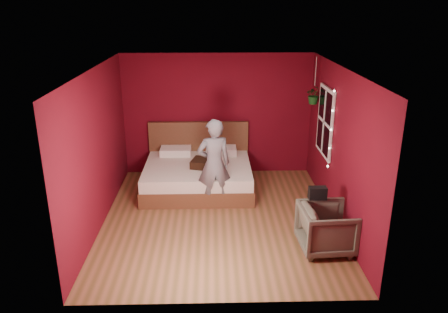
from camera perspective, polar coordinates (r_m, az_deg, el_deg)
floor at (r=7.72m, az=-0.59°, el=-8.14°), size 4.50×4.50×0.00m
room_walls at (r=7.09m, az=-0.64°, el=3.94°), size 4.04×4.54×2.62m
window at (r=8.27m, az=13.05°, el=4.45°), size 0.05×0.97×1.27m
fairy_lights at (r=7.77m, az=13.80°, el=3.42°), size 0.04×0.04×1.45m
bed at (r=8.86m, az=-3.41°, el=-2.18°), size 2.13×1.81×1.17m
person at (r=7.83m, az=-1.33°, el=-1.01°), size 0.68×0.51×1.67m
armchair at (r=6.86m, az=13.23°, el=-9.14°), size 0.83×0.81×0.72m
handbag at (r=6.88m, az=12.13°, el=-4.68°), size 0.27×0.14×0.19m
throw_pillow at (r=8.53m, az=-2.74°, el=-0.87°), size 0.52×0.52×0.15m
hanging_plant at (r=8.76m, az=11.69°, el=7.91°), size 0.35×0.31×0.91m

